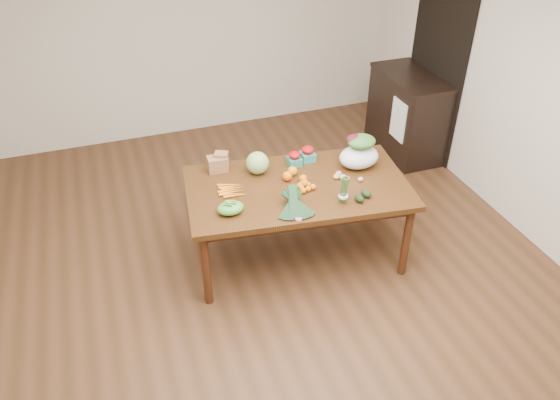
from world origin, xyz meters
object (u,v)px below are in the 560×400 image
object	(u,v)px
salad_bag	(359,153)
kale_bunch	(296,205)
asparagus_bundle	(344,190)
dining_table	(297,221)
paper_bag	(217,163)
cabinet	(407,114)
mandarin_cluster	(304,185)
cabbage	(257,163)

from	to	relation	value
salad_bag	kale_bunch	bearing A→B (deg)	-148.70
asparagus_bundle	salad_bag	xyz separation A→B (m)	(0.36, 0.46, 0.01)
kale_bunch	asparagus_bundle	distance (m)	0.41
dining_table	salad_bag	size ratio (longest dim) A/B	5.18
asparagus_bundle	salad_bag	size ratio (longest dim) A/B	0.70
paper_bag	kale_bunch	size ratio (longest dim) A/B	0.56
dining_table	cabinet	bearing A→B (deg)	43.46
cabinet	salad_bag	distance (m)	1.84
dining_table	mandarin_cluster	world-z (taller)	mandarin_cluster
cabinet	paper_bag	distance (m)	2.63
dining_table	asparagus_bundle	bearing A→B (deg)	-47.60
dining_table	kale_bunch	xyz separation A→B (m)	(-0.16, -0.36, 0.45)
paper_bag	asparagus_bundle	distance (m)	1.15
cabbage	kale_bunch	distance (m)	0.67
dining_table	mandarin_cluster	distance (m)	0.42
kale_bunch	asparagus_bundle	xyz separation A→B (m)	(0.40, 0.01, 0.05)
salad_bag	cabbage	bearing A→B (deg)	167.21
cabinet	asparagus_bundle	size ratio (longest dim) A/B	4.08
cabinet	paper_bag	world-z (taller)	cabinet
cabbage	kale_bunch	world-z (taller)	cabbage
kale_bunch	salad_bag	bearing A→B (deg)	38.57
mandarin_cluster	asparagus_bundle	xyz separation A→B (m)	(0.21, -0.29, 0.08)
cabinet	mandarin_cluster	distance (m)	2.35
cabbage	mandarin_cluster	world-z (taller)	cabbage
dining_table	paper_bag	bearing A→B (deg)	149.04
paper_bag	kale_bunch	distance (m)	0.91
paper_bag	kale_bunch	xyz separation A→B (m)	(0.42, -0.81, 0.00)
dining_table	asparagus_bundle	distance (m)	0.66
dining_table	mandarin_cluster	xyz separation A→B (m)	(0.03, -0.06, 0.42)
dining_table	kale_bunch	bearing A→B (deg)	-106.23
cabinet	asparagus_bundle	xyz separation A→B (m)	(-1.62, -1.72, 0.40)
cabinet	cabbage	xyz separation A→B (m)	(-2.13, -1.07, 0.38)
salad_bag	asparagus_bundle	bearing A→B (deg)	-128.10
cabbage	asparagus_bundle	size ratio (longest dim) A/B	0.78
dining_table	salad_bag	bearing A→B (deg)	17.06
cabbage	salad_bag	world-z (taller)	salad_bag
kale_bunch	cabbage	bearing A→B (deg)	106.00
cabbage	cabinet	bearing A→B (deg)	26.67
dining_table	cabbage	distance (m)	0.62
cabinet	salad_bag	bearing A→B (deg)	-135.04
salad_bag	cabinet	bearing A→B (deg)	44.96
mandarin_cluster	kale_bunch	world-z (taller)	kale_bunch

